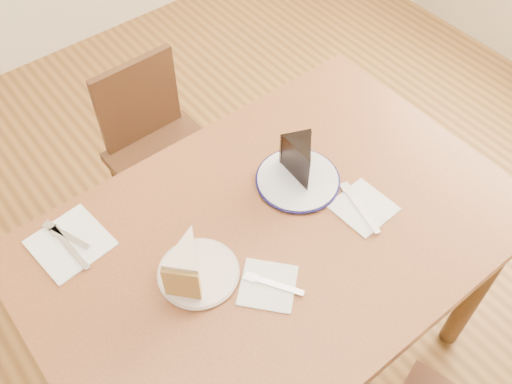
# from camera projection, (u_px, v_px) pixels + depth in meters

# --- Properties ---
(ground) EXTENTS (4.00, 4.00, 0.00)m
(ground) POSITION_uv_depth(u_px,v_px,m) (269.00, 354.00, 1.98)
(ground) COLOR #523316
(ground) RESTS_ON ground
(table) EXTENTS (1.20, 0.80, 0.75)m
(table) POSITION_uv_depth(u_px,v_px,m) (274.00, 253.00, 1.47)
(table) COLOR #582D18
(table) RESTS_ON ground
(chair_far) EXTENTS (0.36, 0.36, 0.73)m
(chair_far) POSITION_uv_depth(u_px,v_px,m) (162.00, 151.00, 2.03)
(chair_far) COLOR black
(chair_far) RESTS_ON ground
(plate_cream) EXTENTS (0.18, 0.18, 0.01)m
(plate_cream) POSITION_uv_depth(u_px,v_px,m) (199.00, 273.00, 1.31)
(plate_cream) COLOR silver
(plate_cream) RESTS_ON table
(plate_navy) EXTENTS (0.21, 0.21, 0.01)m
(plate_navy) POSITION_uv_depth(u_px,v_px,m) (298.00, 180.00, 1.48)
(plate_navy) COLOR white
(plate_navy) RESTS_ON table
(carrot_cake) EXTENTS (0.14, 0.13, 0.10)m
(carrot_cake) POSITION_uv_depth(u_px,v_px,m) (188.00, 261.00, 1.27)
(carrot_cake) COLOR #F3E5C9
(carrot_cake) RESTS_ON plate_cream
(chocolate_cake) EXTENTS (0.11, 0.13, 0.10)m
(chocolate_cake) POSITION_uv_depth(u_px,v_px,m) (302.00, 163.00, 1.45)
(chocolate_cake) COLOR black
(chocolate_cake) RESTS_ON plate_navy
(napkin_cream) EXTENTS (0.18, 0.18, 0.00)m
(napkin_cream) POSITION_uv_depth(u_px,v_px,m) (268.00, 285.00, 1.30)
(napkin_cream) COLOR white
(napkin_cream) RESTS_ON table
(napkin_navy) EXTENTS (0.14, 0.14, 0.00)m
(napkin_navy) POSITION_uv_depth(u_px,v_px,m) (363.00, 207.00, 1.43)
(napkin_navy) COLOR white
(napkin_navy) RESTS_ON table
(napkin_spare) EXTENTS (0.18, 0.18, 0.00)m
(napkin_spare) POSITION_uv_depth(u_px,v_px,m) (70.00, 243.00, 1.37)
(napkin_spare) COLOR white
(napkin_spare) RESTS_ON table
(fork_cream) EXTENTS (0.09, 0.13, 0.00)m
(fork_cream) POSITION_uv_depth(u_px,v_px,m) (274.00, 284.00, 1.29)
(fork_cream) COLOR silver
(fork_cream) RESTS_ON napkin_cream
(knife_navy) EXTENTS (0.06, 0.17, 0.00)m
(knife_navy) POSITION_uv_depth(u_px,v_px,m) (360.00, 208.00, 1.43)
(knife_navy) COLOR silver
(knife_navy) RESTS_ON napkin_navy
(fork_spare) EXTENTS (0.06, 0.14, 0.00)m
(fork_spare) POSITION_uv_depth(u_px,v_px,m) (67.00, 236.00, 1.38)
(fork_spare) COLOR silver
(fork_spare) RESTS_ON napkin_spare
(knife_spare) EXTENTS (0.03, 0.16, 0.00)m
(knife_spare) POSITION_uv_depth(u_px,v_px,m) (70.00, 248.00, 1.35)
(knife_spare) COLOR white
(knife_spare) RESTS_ON napkin_spare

